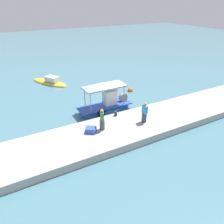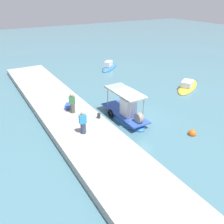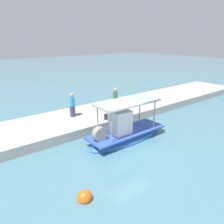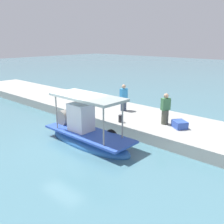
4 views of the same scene
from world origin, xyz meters
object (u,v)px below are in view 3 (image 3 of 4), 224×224
(marker_buoy, at_px, (85,197))
(main_fishing_boat, at_px, (125,133))
(cargo_crate, at_px, (125,105))
(mooring_bollard, at_px, (106,117))
(fisherman_by_crate, at_px, (115,100))
(fisherman_near_bollard, at_px, (72,106))

(marker_buoy, bearing_deg, main_fishing_boat, -147.75)
(cargo_crate, bearing_deg, main_fishing_boat, 49.43)
(mooring_bollard, bearing_deg, main_fishing_boat, 83.79)
(main_fishing_boat, bearing_deg, fisherman_by_crate, -120.90)
(main_fishing_boat, height_order, cargo_crate, main_fishing_boat)
(fisherman_near_bollard, relative_size, mooring_bollard, 4.14)
(fisherman_by_crate, relative_size, mooring_bollard, 4.12)
(fisherman_by_crate, bearing_deg, marker_buoy, 44.03)
(main_fishing_boat, relative_size, cargo_crate, 6.98)
(main_fishing_boat, relative_size, fisherman_by_crate, 3.10)
(main_fishing_boat, relative_size, marker_buoy, 8.95)
(mooring_bollard, height_order, marker_buoy, mooring_bollard)
(main_fishing_boat, relative_size, fisherman_near_bollard, 3.09)
(fisherman_near_bollard, distance_m, cargo_crate, 4.29)
(fisherman_near_bollard, bearing_deg, main_fishing_boat, 105.70)
(fisherman_near_bollard, xyz_separation_m, cargo_crate, (-4.21, 0.62, -0.57))
(fisherman_near_bollard, bearing_deg, cargo_crate, 171.57)
(fisherman_near_bollard, bearing_deg, mooring_bollard, 126.23)
(fisherman_by_crate, height_order, cargo_crate, fisherman_by_crate)
(fisherman_by_crate, relative_size, marker_buoy, 2.88)
(fisherman_near_bollard, height_order, fisherman_by_crate, fisherman_near_bollard)
(fisherman_near_bollard, bearing_deg, fisherman_by_crate, 170.08)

